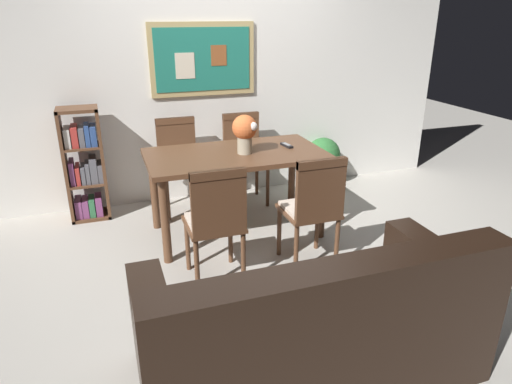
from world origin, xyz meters
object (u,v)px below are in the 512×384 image
(dining_chair_near_right, at_px, (314,203))
(tv_remote, at_px, (287,145))
(dining_chair_far_left, at_px, (179,157))
(potted_ivy, at_px, (323,159))
(dining_table, at_px, (236,164))
(dining_chair_near_left, at_px, (216,216))
(dining_chair_far_right, at_px, (244,151))
(flower_vase, at_px, (245,131))
(bookshelf, at_px, (85,167))
(leather_couch, at_px, (312,329))

(dining_chair_near_right, distance_m, tv_remote, 0.83)
(dining_chair_far_left, relative_size, dining_chair_near_right, 1.00)
(dining_chair_far_left, xyz_separation_m, potted_ivy, (1.65, 0.13, -0.23))
(dining_table, bearing_deg, dining_chair_near_left, -116.39)
(dining_table, distance_m, dining_chair_far_right, 0.79)
(dining_chair_far_right, relative_size, tv_remote, 5.66)
(dining_table, height_order, flower_vase, flower_vase)
(dining_chair_far_left, distance_m, bookshelf, 0.88)
(dining_chair_far_right, xyz_separation_m, leather_couch, (-0.43, -2.53, -0.23))
(dining_chair_far_right, xyz_separation_m, dining_chair_far_left, (-0.67, -0.01, 0.00))
(dining_chair_far_right, xyz_separation_m, bookshelf, (-1.55, 0.06, -0.03))
(dining_table, xyz_separation_m, tv_remote, (0.48, 0.03, 0.11))
(dining_table, height_order, dining_chair_near_left, dining_chair_near_left)
(potted_ivy, bearing_deg, dining_table, -146.79)
(dining_table, height_order, tv_remote, tv_remote)
(dining_chair_far_right, bearing_deg, bookshelf, 177.86)
(dining_table, relative_size, dining_chair_near_left, 1.66)
(potted_ivy, xyz_separation_m, tv_remote, (-0.79, -0.80, 0.45))
(flower_vase, bearing_deg, dining_chair_far_right, 73.16)
(dining_chair_far_left, bearing_deg, dining_table, -62.29)
(dining_table, distance_m, potted_ivy, 1.57)
(dining_chair_far_left, xyz_separation_m, bookshelf, (-0.87, 0.07, -0.03))
(leather_couch, relative_size, tv_remote, 11.19)
(dining_chair_far_right, xyz_separation_m, tv_remote, (0.18, -0.69, 0.22))
(dining_chair_near_left, xyz_separation_m, bookshelf, (-0.87, 1.52, -0.03))
(dining_chair_near_right, relative_size, flower_vase, 2.78)
(tv_remote, bearing_deg, potted_ivy, 45.36)
(dining_chair_near_left, height_order, dining_chair_far_right, same)
(dining_chair_far_left, bearing_deg, tv_remote, -38.32)
(dining_chair_near_left, bearing_deg, bookshelf, 119.86)
(dining_chair_far_right, height_order, tv_remote, dining_chair_far_right)
(dining_chair_far_left, height_order, flower_vase, flower_vase)
(flower_vase, bearing_deg, tv_remote, 10.28)
(dining_chair_near_right, xyz_separation_m, potted_ivy, (0.90, 1.60, -0.23))
(potted_ivy, xyz_separation_m, flower_vase, (-1.21, -0.88, 0.64))
(potted_ivy, bearing_deg, dining_chair_near_left, -136.15)
(dining_chair_far_left, xyz_separation_m, dining_chair_near_right, (0.75, -1.47, 0.00))
(dining_chair_near_right, relative_size, tv_remote, 5.66)
(dining_chair_near_left, xyz_separation_m, leather_couch, (0.24, -1.07, -0.23))
(dining_chair_near_right, bearing_deg, leather_couch, -115.61)
(bookshelf, bearing_deg, potted_ivy, 1.37)
(dining_table, xyz_separation_m, flower_vase, (0.07, -0.04, 0.30))
(dining_table, height_order, dining_chair_far_left, dining_chair_far_left)
(flower_vase, xyz_separation_m, tv_remote, (0.41, 0.07, -0.18))
(dining_chair_far_left, relative_size, leather_couch, 0.51)
(dining_chair_near_left, bearing_deg, dining_chair_near_right, -1.16)
(dining_chair_near_left, distance_m, dining_chair_far_right, 1.61)
(dining_chair_near_right, height_order, bookshelf, bookshelf)
(flower_vase, distance_m, tv_remote, 0.46)
(dining_chair_far_left, distance_m, leather_couch, 2.55)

